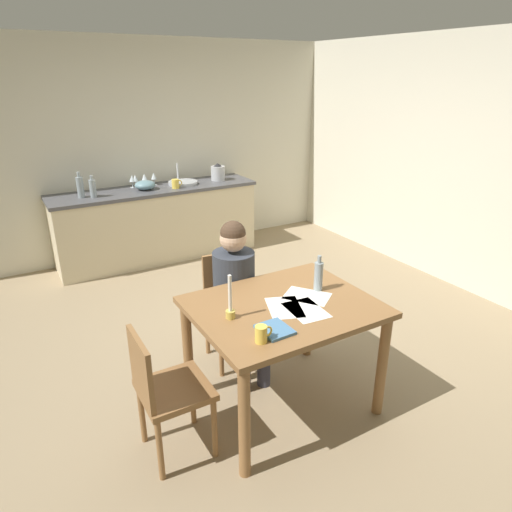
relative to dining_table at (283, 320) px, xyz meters
The scene contains 25 objects.
ground_plane 1.14m from the dining_table, 77.77° to the left, with size 5.20×5.20×0.04m, color #937F60.
wall_back 3.54m from the dining_table, 86.86° to the left, with size 5.20×0.12×2.60m, color beige.
wall_right 2.99m from the dining_table, 17.52° to the left, with size 0.12×5.20×2.60m, color beige.
kitchen_counter 3.13m from the dining_table, 86.50° to the left, with size 2.48×0.64×0.90m.
dining_table is the anchor object (origin of this frame).
chair_at_table 0.74m from the dining_table, 92.36° to the left, with size 0.44×0.44×0.87m.
person_seated 0.57m from the dining_table, 94.40° to the left, with size 0.36×0.61×1.19m.
chair_side_empty 0.87m from the dining_table, behind, with size 0.40×0.40×0.86m.
coffee_mug 0.50m from the dining_table, 138.92° to the right, with size 0.11×0.07×0.10m.
candlestick 0.43m from the dining_table, behind, with size 0.06×0.06×0.29m.
book_magazine 0.36m from the dining_table, 132.44° to the right, with size 0.17×0.20×0.02m, color teal.
paper_letter 0.24m from the dining_table, ahead, with size 0.21×0.30×0.00m, color white.
paper_bill 0.20m from the dining_table, 59.86° to the right, with size 0.21×0.30×0.00m, color white.
paper_envelope 0.13m from the dining_table, 115.30° to the right, with size 0.21×0.30×0.00m, color white.
wine_bottle_on_table 0.40m from the dining_table, 10.26° to the left, with size 0.06×0.06×0.26m.
sink_unit 3.18m from the dining_table, 79.89° to the left, with size 0.36×0.36×0.24m.
bottle_oil 3.18m from the dining_table, 102.13° to the left, with size 0.08×0.08×0.29m.
bottle_vinegar 3.10m from the dining_table, 100.15° to the left, with size 0.07×0.07×0.25m.
mixing_bowl 3.11m from the dining_table, 88.72° to the left, with size 0.24×0.24×0.11m, color #668C99.
stovetop_kettle 3.31m from the dining_table, 71.49° to the left, with size 0.18×0.18×0.22m.
wine_glass_near_sink 3.30m from the dining_table, 85.81° to the left, with size 0.07×0.07×0.15m.
wine_glass_by_kettle 3.29m from the dining_table, 87.87° to the left, with size 0.07×0.07×0.15m.
wine_glass_back_left 3.29m from the dining_table, 89.86° to the left, with size 0.07×0.07×0.15m.
wine_glass_back_right 3.29m from the dining_table, 90.54° to the left, with size 0.07×0.07×0.15m.
teacup_on_counter 3.01m from the dining_table, 82.20° to the left, with size 0.13×0.09×0.11m.
Camera 1 is at (-1.67, -3.06, 2.19)m, focal length 31.94 mm.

